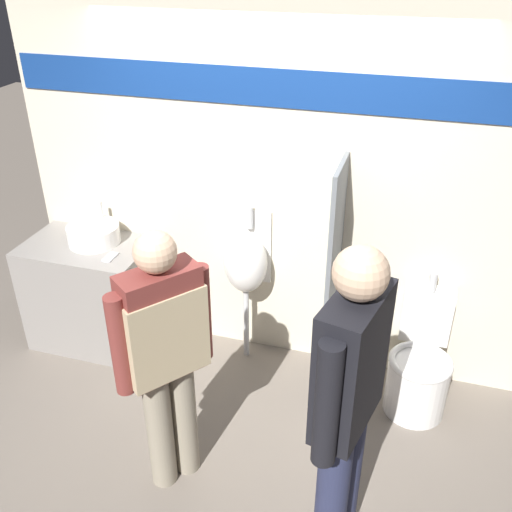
% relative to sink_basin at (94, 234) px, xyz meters
% --- Properties ---
extents(ground_plane, '(16.00, 16.00, 0.00)m').
position_rel_sink_basin_xyz_m(ground_plane, '(1.32, -0.33, -0.94)').
color(ground_plane, '#70665B').
extents(display_wall, '(3.79, 0.07, 2.70)m').
position_rel_sink_basin_xyz_m(display_wall, '(1.32, 0.27, 0.42)').
color(display_wall, beige).
rests_on(display_wall, ground_plane).
extents(sink_counter, '(0.94, 0.60, 0.87)m').
position_rel_sink_basin_xyz_m(sink_counter, '(-0.05, -0.06, -0.50)').
color(sink_counter, gray).
rests_on(sink_counter, ground_plane).
extents(sink_basin, '(0.39, 0.39, 0.28)m').
position_rel_sink_basin_xyz_m(sink_basin, '(0.00, 0.00, 0.00)').
color(sink_basin, white).
rests_on(sink_basin, sink_counter).
extents(cell_phone, '(0.07, 0.14, 0.01)m').
position_rel_sink_basin_xyz_m(cell_phone, '(0.23, -0.18, -0.06)').
color(cell_phone, '#B7B7BC').
rests_on(cell_phone, sink_counter).
extents(divider_near_counter, '(0.03, 0.47, 1.69)m').
position_rel_sink_basin_xyz_m(divider_near_counter, '(1.82, 0.00, -0.09)').
color(divider_near_counter, slate).
rests_on(divider_near_counter, ground_plane).
extents(urinal_near_counter, '(0.32, 0.30, 1.23)m').
position_rel_sink_basin_xyz_m(urinal_near_counter, '(1.17, 0.10, -0.11)').
color(urinal_near_counter, silver).
rests_on(urinal_near_counter, ground_plane).
extents(toilet, '(0.43, 0.59, 0.95)m').
position_rel_sink_basin_xyz_m(toilet, '(2.47, -0.08, -0.63)').
color(toilet, white).
rests_on(toilet, ground_plane).
extents(person_in_vest, '(0.44, 0.48, 1.67)m').
position_rel_sink_basin_xyz_m(person_in_vest, '(1.10, -1.12, 0.03)').
color(person_in_vest, gray).
rests_on(person_in_vest, ground_plane).
extents(person_with_lanyard, '(0.30, 0.62, 1.82)m').
position_rel_sink_basin_xyz_m(person_with_lanyard, '(2.10, -1.27, 0.07)').
color(person_with_lanyard, '#282D4C').
rests_on(person_with_lanyard, ground_plane).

